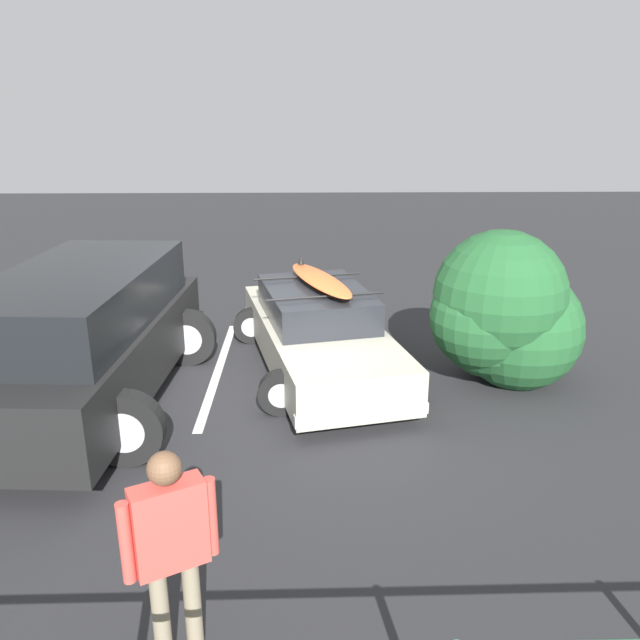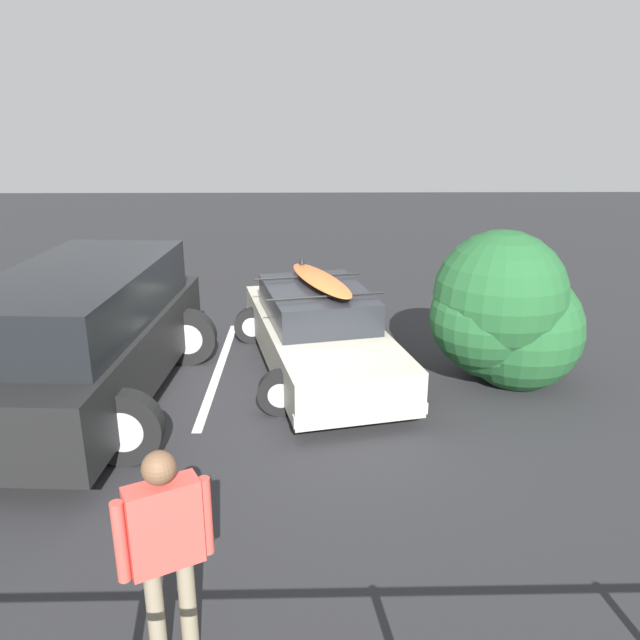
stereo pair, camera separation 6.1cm
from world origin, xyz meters
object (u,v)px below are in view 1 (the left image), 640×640
at_px(sedan_car, 318,331).
at_px(suv_car, 85,336).
at_px(person_bystander, 171,542).
at_px(bush_near_left, 505,317).

distance_m(sedan_car, suv_car, 3.18).
relative_size(suv_car, person_bystander, 3.04).
bearing_deg(bush_near_left, sedan_car, -11.82).
xyz_separation_m(sedan_car, person_bystander, (1.06, 5.19, 0.41)).
xyz_separation_m(sedan_car, suv_car, (2.95, 1.14, 0.36)).
bearing_deg(sedan_car, bush_near_left, 168.18).
bearing_deg(bush_near_left, person_bystander, 52.31).
height_order(sedan_car, suv_car, suv_car).
height_order(sedan_car, person_bystander, person_bystander).
relative_size(sedan_car, suv_car, 0.92).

